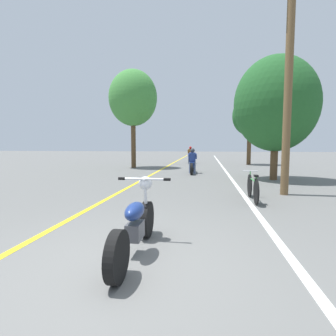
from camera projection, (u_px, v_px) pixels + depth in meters
name	position (u px, v px, depth m)	size (l,w,h in m)	color
ground_plane	(118.00, 263.00, 3.49)	(120.00, 120.00, 0.00)	#60605E
lane_stripe_center	(159.00, 171.00, 15.84)	(0.14, 48.00, 0.01)	yellow
lane_stripe_edge	(226.00, 172.00, 15.26)	(0.14, 48.00, 0.01)	white
utility_pole	(289.00, 80.00, 7.99)	(1.10, 0.24, 6.90)	brown
roadside_tree_right_near	(276.00, 104.00, 11.55)	(3.64, 3.28, 5.47)	#513A23
roadside_tree_right_far	(250.00, 116.00, 20.57)	(2.70, 2.43, 5.42)	#513A23
roadside_tree_left	(133.00, 98.00, 17.79)	(3.30, 2.97, 6.66)	#513A23
motorcycle_foreground	(136.00, 223.00, 3.77)	(0.86, 2.13, 1.05)	black
motorcycle_rider_lead	(192.00, 164.00, 14.48)	(0.50, 2.17, 1.39)	black
motorcycle_rider_far	(190.00, 157.00, 22.17)	(0.50, 2.16, 1.45)	black
bicycle_parked	(253.00, 188.00, 7.38)	(0.44, 1.75, 0.80)	black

